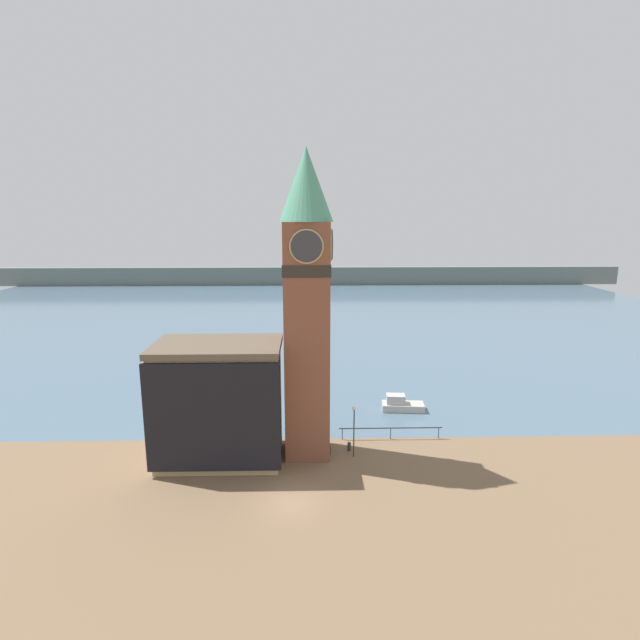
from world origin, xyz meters
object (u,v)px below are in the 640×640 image
mooring_bollard_near (329,449)px  mooring_bollard_far (349,446)px  clock_tower (307,299)px  pier_building (219,402)px  boat_near (401,405)px  lamp_post (354,422)px

mooring_bollard_near → mooring_bollard_far: (1.77, 0.65, -0.05)m
clock_tower → pier_building: size_ratio=2.43×
pier_building → mooring_bollard_near: (8.87, 0.46, -4.45)m
boat_near → mooring_bollard_far: 10.64m
boat_near → pier_building: bearing=-144.6°
boat_near → lamp_post: lamp_post is taller
pier_building → boat_near: (16.68, 9.88, -4.31)m
pier_building → mooring_bollard_far: pier_building is taller
pier_building → mooring_bollard_far: 11.61m
boat_near → lamp_post: bearing=-115.4°
clock_tower → lamp_post: clock_tower is taller
mooring_bollard_far → lamp_post: lamp_post is taller
clock_tower → mooring_bollard_near: bearing=-11.6°
clock_tower → mooring_bollard_near: clock_tower is taller
boat_near → lamp_post: size_ratio=0.98×
mooring_bollard_far → lamp_post: bearing=-76.6°
mooring_bollard_near → lamp_post: (2.04, -0.49, 2.59)m
pier_building → lamp_post: (10.92, -0.03, -1.87)m
boat_near → mooring_bollard_far: bearing=-119.8°
clock_tower → lamp_post: size_ratio=5.58×
mooring_bollard_near → lamp_post: lamp_post is taller
pier_building → mooring_bollard_near: size_ratio=11.90×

